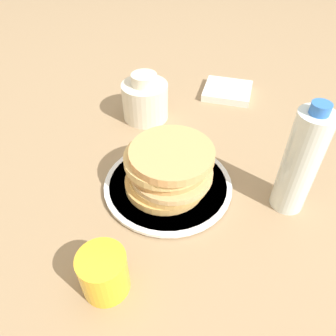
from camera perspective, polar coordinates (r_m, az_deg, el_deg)
The scene contains 7 objects.
ground_plane at distance 0.68m, azimuth -0.83°, elevation -2.95°, with size 4.00×4.00×0.00m, color #9E7F5B.
plate at distance 0.67m, azimuth 0.00°, elevation -2.93°, with size 0.26×0.26×0.01m.
pancake_stack at distance 0.63m, azimuth 0.02°, elevation 0.07°, with size 0.17×0.17×0.09m.
juice_glass at distance 0.53m, azimuth -11.11°, elevation -17.48°, with size 0.07×0.07×0.08m.
cream_jug at distance 0.85m, azimuth -3.99°, elevation 11.81°, with size 0.12×0.12×0.12m.
water_bottle_near at distance 0.62m, azimuth 22.06°, elevation 0.85°, with size 0.06×0.06×0.23m.
napkin at distance 0.98m, azimuth 10.32°, elevation 13.07°, with size 0.14×0.15×0.02m.
Camera 1 is at (0.47, 0.06, 0.49)m, focal length 35.00 mm.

